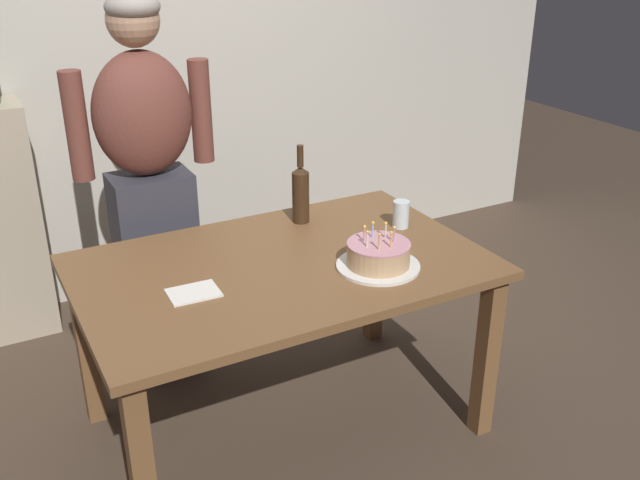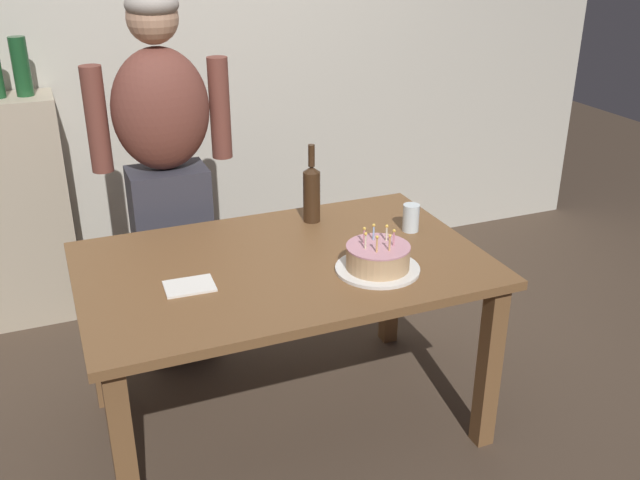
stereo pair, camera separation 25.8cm
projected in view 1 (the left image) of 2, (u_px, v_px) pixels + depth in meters
ground_plane at (286, 423)px, 2.95m from camera, size 10.00×10.00×0.00m
back_wall at (150, 49)px, 3.65m from camera, size 5.20×0.10×2.60m
dining_table at (282, 286)px, 2.68m from camera, size 1.50×0.96×0.74m
birthday_cake at (378, 256)px, 2.59m from camera, size 0.31×0.31×0.16m
water_glass_near at (401, 214)px, 2.93m from camera, size 0.07×0.07×0.11m
wine_bottle at (301, 193)px, 2.95m from camera, size 0.07×0.07×0.33m
napkin_stack at (194, 293)px, 2.42m from camera, size 0.18×0.14×0.01m
person_man_bearded at (150, 185)px, 3.03m from camera, size 0.61×0.27×1.66m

